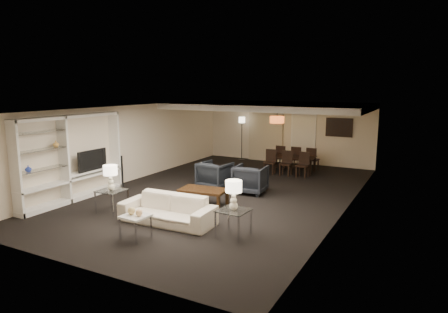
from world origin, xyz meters
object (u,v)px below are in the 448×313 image
floor_speaker (121,171)px  chair_nm (286,164)px  pendant_light (277,120)px  chair_fm (297,158)px  coffee_table (203,197)px  armchair_left (215,175)px  vase_blue (28,169)px  chair_nr (302,165)px  television (90,160)px  vase_amber (56,144)px  chair_fl (282,156)px  sofa (167,209)px  marble_table (136,227)px  side_table_right (234,223)px  armchair_right (250,179)px  chair_nl (270,162)px  floor_lamp (242,139)px  chair_fr (313,159)px  table_lamp_left (111,178)px  dining_table (292,164)px  table_lamp_right (234,195)px  side_table_left (112,201)px

floor_speaker → chair_nm: size_ratio=1.14×
pendant_light → chair_fm: (0.52, 0.88, -1.49)m
coffee_table → armchair_left: (-0.60, 1.70, 0.19)m
vase_blue → chair_nr: 8.48m
television → vase_amber: 1.24m
floor_speaker → chair_fl: size_ratio=1.14×
pendant_light → sofa: bearing=-92.1°
armchair_left → marble_table: size_ratio=1.79×
side_table_right → floor_speaker: floor_speaker is taller
armchair_left → television: (-2.75, -2.39, 0.63)m
armchair_left → armchair_right: (1.20, 0.00, 0.00)m
armchair_right → vase_amber: (-3.98, -3.48, 1.23)m
chair_fl → chair_nm: bearing=118.2°
chair_nl → floor_lamp: size_ratio=0.48×
chair_nm → floor_lamp: (-2.67, 2.02, 0.48)m
marble_table → chair_nr: (1.35, 7.08, 0.18)m
television → floor_speaker: bearing=-4.0°
armchair_left → chair_fr: size_ratio=1.05×
table_lamp_left → floor_speaker: 2.61m
coffee_table → armchair_right: (0.60, 1.70, 0.19)m
dining_table → chair_fl: chair_fl is taller
table_lamp_right → vase_blue: (-5.08, -1.02, 0.26)m
table_lamp_left → table_lamp_right: (3.40, 0.00, 0.00)m
television → chair_nm: bearing=-39.0°
vase_blue → chair_fm: bearing=63.5°
pendant_light → chair_nr: pendant_light is taller
vase_blue → dining_table: vase_blue is taller
dining_table → chair_nr: size_ratio=1.92×
dining_table → chair_fr: chair_fr is taller
vase_amber → dining_table: 8.07m
table_lamp_left → chair_fr: table_lamp_left is taller
armchair_left → chair_nr: 3.31m
marble_table → chair_nm: chair_nm is taller
side_table_left → chair_fl: (1.85, 7.28, 0.15)m
chair_fm → pendant_light: bearing=59.0°
coffee_table → chair_fl: 5.68m
coffee_table → armchair_right: size_ratio=1.34×
armchair_right → chair_nr: bearing=-110.9°
armchair_right → side_table_right: (1.10, -3.30, -0.13)m
armchair_left → chair_fl: chair_fl is taller
coffee_table → vase_blue: (-3.38, -2.62, 0.92)m
side_table_right → chair_nl: 6.18m
chair_fr → side_table_left: bearing=73.6°
chair_fm → chair_fr: size_ratio=1.00×
floor_speaker → vase_blue: bearing=-103.2°
coffee_table → table_lamp_left: size_ratio=1.94×
floor_lamp → armchair_left: bearing=-74.3°
vase_blue → dining_table: 8.73m
television → sofa: bearing=-105.1°
floor_speaker → floor_lamp: floor_lamp is taller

